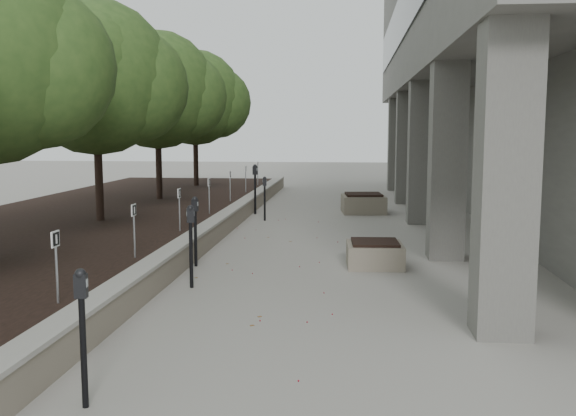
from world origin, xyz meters
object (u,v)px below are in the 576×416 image
at_px(crabapple_tree_3, 96,111).
at_px(planter_back, 363,203).
at_px(parking_meter_1, 83,339).
at_px(parking_meter_3, 195,232).
at_px(parking_meter_2, 191,247).
at_px(planter_front, 375,254).
at_px(parking_meter_4, 265,199).
at_px(crabapple_tree_5, 195,118).
at_px(crabapple_tree_4, 158,115).
at_px(parking_meter_5, 255,189).

relative_size(crabapple_tree_3, planter_back, 4.05).
relative_size(parking_meter_1, parking_meter_3, 1.00).
height_order(parking_meter_2, parking_meter_3, parking_meter_2).
distance_m(parking_meter_1, planter_front, 7.37).
bearing_deg(parking_meter_3, parking_meter_4, 92.84).
xyz_separation_m(crabapple_tree_5, parking_meter_3, (3.25, -13.29, -2.43)).
bearing_deg(parking_meter_3, crabapple_tree_4, 118.70).
distance_m(crabapple_tree_5, parking_meter_4, 8.26).
xyz_separation_m(crabapple_tree_3, planter_back, (6.66, 5.15, -2.81)).
height_order(crabapple_tree_3, crabapple_tree_4, same).
xyz_separation_m(parking_meter_2, parking_meter_4, (0.16, 8.03, -0.05)).
bearing_deg(crabapple_tree_3, parking_meter_2, -54.17).
height_order(parking_meter_3, planter_front, parking_meter_3).
bearing_deg(planter_front, parking_meter_1, -114.06).
distance_m(crabapple_tree_3, parking_meter_3, 5.23).
xyz_separation_m(crabapple_tree_3, parking_meter_3, (3.25, -3.29, -2.43)).
bearing_deg(parking_meter_4, crabapple_tree_5, 111.95).
bearing_deg(crabapple_tree_5, parking_meter_5, -59.50).
bearing_deg(crabapple_tree_5, parking_meter_2, -76.52).
height_order(crabapple_tree_4, planter_back, crabapple_tree_4).
xyz_separation_m(parking_meter_1, parking_meter_4, (0.01, 12.72, -0.03)).
distance_m(crabapple_tree_3, planter_front, 7.89).
bearing_deg(crabapple_tree_5, parking_meter_3, -76.26).
height_order(crabapple_tree_3, parking_meter_1, crabapple_tree_3).
bearing_deg(planter_back, parking_meter_2, -106.86).
xyz_separation_m(crabapple_tree_4, parking_meter_5, (3.25, -0.52, -2.33)).
bearing_deg(parking_meter_2, parking_meter_1, -109.17).
height_order(crabapple_tree_5, parking_meter_5, crabapple_tree_5).
xyz_separation_m(planter_front, planter_back, (-0.07, 8.09, 0.06)).
distance_m(parking_meter_4, planter_front, 6.72).
relative_size(crabapple_tree_4, parking_meter_1, 3.98).
relative_size(crabapple_tree_5, parking_meter_4, 4.19).
height_order(crabapple_tree_4, parking_meter_1, crabapple_tree_4).
height_order(crabapple_tree_4, parking_meter_3, crabapple_tree_4).
relative_size(parking_meter_2, parking_meter_3, 1.03).
distance_m(crabapple_tree_3, parking_meter_2, 6.59).
distance_m(crabapple_tree_4, crabapple_tree_5, 5.00).
xyz_separation_m(parking_meter_2, parking_meter_5, (-0.34, 9.45, 0.08)).
distance_m(parking_meter_3, planter_back, 9.11).
height_order(crabapple_tree_5, parking_meter_3, crabapple_tree_5).
height_order(parking_meter_2, planter_front, parking_meter_2).
xyz_separation_m(crabapple_tree_3, crabapple_tree_5, (0.00, 10.00, 0.00)).
xyz_separation_m(crabapple_tree_5, parking_meter_1, (3.73, -19.66, -2.44)).
bearing_deg(parking_meter_4, planter_front, -70.01).
bearing_deg(crabapple_tree_5, planter_front, -62.53).
bearing_deg(planter_front, crabapple_tree_5, 117.47).
bearing_deg(crabapple_tree_4, planter_front, -49.73).
relative_size(parking_meter_2, planter_back, 1.05).
relative_size(crabapple_tree_3, parking_meter_4, 4.19).
bearing_deg(parking_meter_3, crabapple_tree_5, 111.04).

